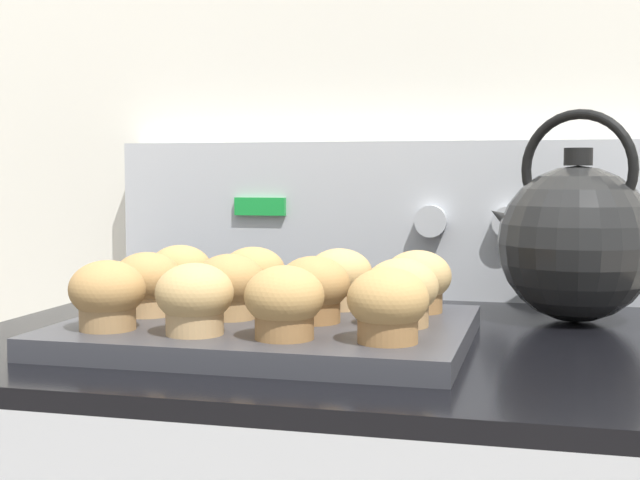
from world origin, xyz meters
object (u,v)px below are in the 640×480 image
object	(u,v)px
muffin_r1_c3	(401,292)
muffin_r2_c1	(253,276)
muffin_pan	(270,331)
muffin_r1_c1	(230,286)
muffin_r0_c3	(388,305)
muffin_r1_c2	(314,289)
muffin_r2_c0	(180,274)
muffin_r0_c0	(107,295)
muffin_r2_c3	(418,281)
muffin_r1_c0	(147,284)
muffin_r0_c1	(195,299)
muffin_r0_c2	(284,302)
muffin_r2_c2	(336,278)
tea_kettle	(575,241)

from	to	relation	value
muffin_r1_c3	muffin_r2_c1	distance (m)	0.20
muffin_pan	muffin_r1_c1	bearing A→B (deg)	178.53
muffin_r0_c3	muffin_r1_c2	bearing A→B (deg)	136.14
muffin_r1_c3	muffin_r2_c0	xyz separation A→B (m)	(-0.27, 0.09, 0.00)
muffin_r0_c0	muffin_r2_c3	bearing A→B (deg)	33.64
muffin_r1_c2	muffin_r1_c0	bearing A→B (deg)	-179.49
muffin_r1_c1	muffin_r0_c0	bearing A→B (deg)	-135.15
muffin_r2_c1	muffin_r2_c3	size ratio (longest dim) A/B	1.00
muffin_r0_c1	muffin_r2_c0	distance (m)	0.21
muffin_r2_c0	muffin_r2_c1	bearing A→B (deg)	-1.68
muffin_r1_c1	muffin_r2_c0	size ratio (longest dim) A/B	1.00
muffin_r0_c1	muffin_r2_c1	xyz separation A→B (m)	(-0.00, 0.18, 0.00)
muffin_pan	muffin_r1_c2	bearing A→B (deg)	0.37
muffin_pan	muffin_r1_c1	distance (m)	0.06
muffin_r0_c2	muffin_r2_c0	distance (m)	0.26
muffin_r0_c3	muffin_r1_c3	distance (m)	0.09
muffin_pan	muffin_r0_c1	distance (m)	0.11
muffin_r1_c1	muffin_r2_c3	size ratio (longest dim) A/B	1.00
muffin_r1_c0	muffin_r2_c1	world-z (taller)	same
muffin_pan	muffin_r2_c0	xyz separation A→B (m)	(-0.14, 0.09, 0.04)
muffin_r1_c3	muffin_r2_c2	bearing A→B (deg)	133.12
muffin_r1_c2	muffin_r2_c2	xyz separation A→B (m)	(0.00, 0.09, 0.00)
muffin_r0_c1	muffin_r2_c1	distance (m)	0.18
muffin_r2_c1	muffin_r2_c3	bearing A→B (deg)	0.96
muffin_r0_c2	muffin_r2_c2	bearing A→B (deg)	88.74
muffin_r1_c2	muffin_r2_c2	distance (m)	0.09
muffin_r1_c2	muffin_r2_c0	xyz separation A→B (m)	(-0.18, 0.09, 0.00)
muffin_r2_c1	tea_kettle	size ratio (longest dim) A/B	0.30
muffin_r0_c2	muffin_r1_c0	distance (m)	0.20
muffin_r1_c2	muffin_r0_c2	bearing A→B (deg)	-91.73
muffin_r0_c1	muffin_r2_c2	size ratio (longest dim) A/B	1.00
muffin_r0_c2	muffin_pan	bearing A→B (deg)	115.10
muffin_r0_c2	muffin_r1_c0	world-z (taller)	same
muffin_r2_c3	tea_kettle	xyz separation A→B (m)	(0.17, 0.12, 0.04)
muffin_r0_c1	muffin_r1_c2	size ratio (longest dim) A/B	1.00
muffin_pan	muffin_r1_c0	xyz separation A→B (m)	(-0.13, -0.00, 0.04)
muffin_r2_c0	muffin_r1_c3	bearing A→B (deg)	-18.72
muffin_r0_c0	muffin_r2_c1	world-z (taller)	same
muffin_r1_c3	muffin_r2_c3	distance (m)	0.09
muffin_r1_c1	muffin_r1_c2	size ratio (longest dim) A/B	1.00
muffin_r1_c0	muffin_r1_c3	distance (m)	0.27
muffin_pan	muffin_r2_c2	distance (m)	0.11
muffin_r0_c1	muffin_r1_c1	bearing A→B (deg)	89.99
muffin_r1_c1	muffin_r1_c3	xyz separation A→B (m)	(0.18, -0.00, 0.00)
muffin_r0_c0	muffin_r2_c3	world-z (taller)	same
muffin_r0_c3	muffin_r2_c3	xyz separation A→B (m)	(0.00, 0.18, 0.00)
muffin_r0_c0	muffin_r2_c0	xyz separation A→B (m)	(-0.00, 0.18, 0.00)
muffin_r2_c0	tea_kettle	bearing A→B (deg)	14.89
muffin_r0_c2	muffin_r1_c2	size ratio (longest dim) A/B	1.00
muffin_pan	tea_kettle	world-z (taller)	tea_kettle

